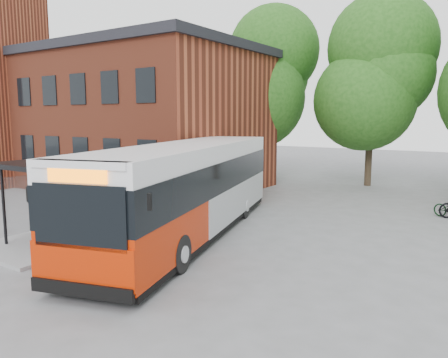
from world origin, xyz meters
The scene contains 7 objects.
ground centered at (0.00, 0.00, 0.00)m, with size 100.00×100.00×0.00m, color slate.
station_building centered at (-13.00, 9.00, 4.25)m, with size 18.40×10.40×8.50m, color maroon, non-canonical shape.
clock_tower centered at (-19.00, 5.00, 9.10)m, with size 5.20×5.20×18.20m, color maroon, non-canonical shape.
bus_shelter centered at (-4.50, -1.00, 1.45)m, with size 3.60×7.00×2.90m, color black, non-canonical shape.
tree_0 centered at (-6.00, 16.00, 5.50)m, with size 7.92×7.92×11.00m, color #1D4A13, non-canonical shape.
tree_1 centered at (1.00, 17.00, 5.20)m, with size 7.92×7.92×10.40m, color #1D4A13, non-canonical shape.
city_bus centered at (-1.24, 1.29, 1.69)m, with size 2.83×13.30×3.38m, color #B82202, non-canonical shape.
Camera 1 is at (8.53, -11.19, 4.33)m, focal length 35.00 mm.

